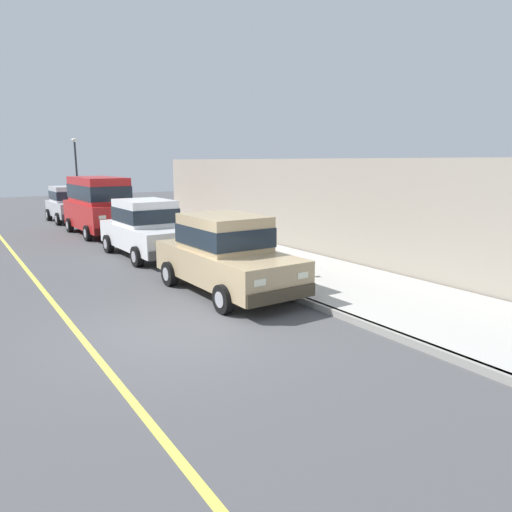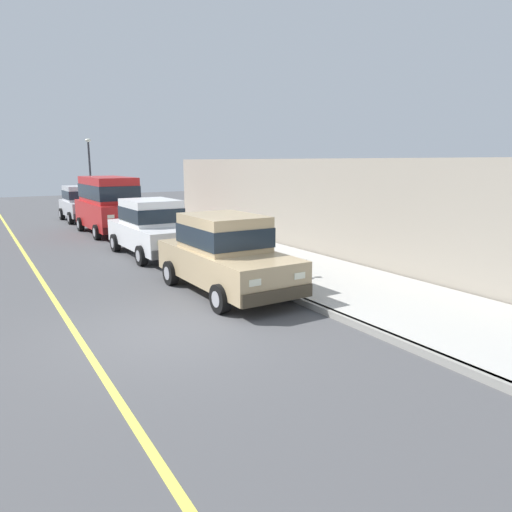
# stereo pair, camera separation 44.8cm
# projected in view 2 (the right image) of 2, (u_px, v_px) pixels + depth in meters

# --- Properties ---
(ground_plane) EXTENTS (80.00, 80.00, 0.00)m
(ground_plane) POSITION_uv_depth(u_px,v_px,m) (171.00, 331.00, 9.08)
(ground_plane) COLOR #4C4C4F
(curb) EXTENTS (0.16, 64.00, 0.14)m
(curb) POSITION_uv_depth(u_px,v_px,m) (305.00, 302.00, 10.69)
(curb) COLOR gray
(curb) RESTS_ON ground
(sidewalk) EXTENTS (3.60, 64.00, 0.14)m
(sidewalk) POSITION_uv_depth(u_px,v_px,m) (364.00, 291.00, 11.61)
(sidewalk) COLOR #B7B5AD
(sidewalk) RESTS_ON ground
(lane_centre_line) EXTENTS (0.12, 57.60, 0.01)m
(lane_centre_line) POSITION_uv_depth(u_px,v_px,m) (85.00, 348.00, 8.27)
(lane_centre_line) COLOR #E0D64C
(lane_centre_line) RESTS_ON ground
(car_tan_sedan) EXTENTS (2.08, 4.62, 1.92)m
(car_tan_sedan) POSITION_uv_depth(u_px,v_px,m) (225.00, 253.00, 11.64)
(car_tan_sedan) COLOR tan
(car_tan_sedan) RESTS_ON ground
(car_white_sedan) EXTENTS (2.11, 4.64, 1.92)m
(car_white_sedan) POSITION_uv_depth(u_px,v_px,m) (152.00, 227.00, 16.23)
(car_white_sedan) COLOR white
(car_white_sedan) RESTS_ON ground
(car_red_van) EXTENTS (2.21, 4.94, 2.52)m
(car_red_van) POSITION_uv_depth(u_px,v_px,m) (108.00, 202.00, 21.05)
(car_red_van) COLOR red
(car_red_van) RESTS_ON ground
(car_silver_hatchback) EXTENTS (2.01, 3.83, 1.88)m
(car_silver_hatchback) POSITION_uv_depth(u_px,v_px,m) (81.00, 203.00, 25.70)
(car_silver_hatchback) COLOR #BCBCC1
(car_silver_hatchback) RESTS_ON ground
(dog_black) EXTENTS (0.75, 0.27, 0.49)m
(dog_black) POSITION_uv_depth(u_px,v_px,m) (300.00, 268.00, 12.56)
(dog_black) COLOR black
(dog_black) RESTS_ON sidewalk
(street_lamp) EXTENTS (0.36, 0.36, 4.42)m
(street_lamp) POSITION_uv_depth(u_px,v_px,m) (90.00, 166.00, 29.38)
(street_lamp) COLOR #2D2D33
(street_lamp) RESTS_ON sidewalk
(building_facade) EXTENTS (0.50, 20.00, 3.29)m
(building_facade) POSITION_uv_depth(u_px,v_px,m) (298.00, 205.00, 17.11)
(building_facade) COLOR #9E9384
(building_facade) RESTS_ON ground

